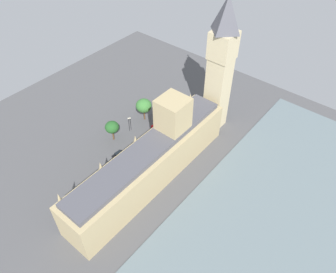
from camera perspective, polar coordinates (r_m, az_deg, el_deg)
name	(u,v)px	position (r m, az deg, el deg)	size (l,w,h in m)	color
ground_plane	(146,175)	(110.80, -3.81, -6.77)	(151.47, 151.47, 0.00)	#4C4C4F
river_thames	(247,242)	(99.31, 13.64, -17.47)	(44.68, 136.32, 0.25)	slate
parliament_building	(153,159)	(104.54, -2.57, -3.89)	(12.44, 63.98, 25.95)	tan
clock_tower	(221,65)	(114.76, 9.17, 12.19)	(8.00, 8.00, 50.91)	#CCBA8E
double_decker_bus_trailing	(163,125)	(124.49, -0.82, 2.08)	(3.27, 10.65, 4.75)	#B20C0F
car_blue_far_end	(143,145)	(119.44, -4.39, -1.43)	(2.22, 4.70, 1.74)	navy
car_black_opposite_hall	(118,154)	(117.08, -8.73, -3.10)	(2.14, 4.42, 1.74)	black
car_yellow_cab_midblock	(109,172)	(112.02, -10.18, -6.15)	(2.14, 4.44, 1.74)	gold
car_white_near_tower	(80,191)	(109.07, -15.18, -9.20)	(1.99, 4.45, 1.74)	silver
pedestrian_by_river_gate	(150,147)	(118.78, -3.20, -1.82)	(0.55, 0.63, 1.53)	gray
pedestrian_corner	(83,202)	(106.48, -14.63, -11.02)	(0.60, 0.50, 1.56)	#336B60
pedestrian_under_trees	(93,195)	(107.44, -12.99, -9.85)	(0.66, 0.68, 1.63)	black
plane_tree_leading	(112,127)	(119.95, -9.76, 1.61)	(5.10, 5.10, 8.31)	brown
plane_tree_kerbside	(144,106)	(127.04, -4.25, 5.38)	(6.17, 6.17, 9.44)	brown
street_lamp_slot_10	(130,121)	(124.47, -6.60, 2.68)	(0.56, 0.56, 5.97)	black
street_lamp_slot_11	(129,122)	(123.84, -6.87, 2.56)	(0.56, 0.56, 6.39)	black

